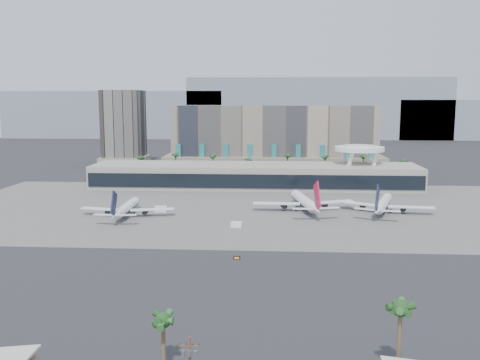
# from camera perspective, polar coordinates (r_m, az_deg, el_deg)

# --- Properties ---
(ground) EXTENTS (900.00, 900.00, 0.00)m
(ground) POSITION_cam_1_polar(r_m,az_deg,el_deg) (175.06, 0.25, -6.64)
(ground) COLOR #232326
(ground) RESTS_ON ground
(apron_pad) EXTENTS (260.00, 130.00, 0.06)m
(apron_pad) POSITION_cam_1_polar(r_m,az_deg,el_deg) (228.49, 1.07, -2.99)
(apron_pad) COLOR #5B5B59
(apron_pad) RESTS_ON ground
(mountain_ridge) EXTENTS (680.00, 60.00, 70.00)m
(mountain_ridge) POSITION_cam_1_polar(r_m,az_deg,el_deg) (639.01, 5.30, 7.17)
(mountain_ridge) COLOR gray
(mountain_ridge) RESTS_ON ground
(hotel) EXTENTS (140.00, 30.00, 42.00)m
(hotel) POSITION_cam_1_polar(r_m,az_deg,el_deg) (344.22, 3.65, 3.75)
(hotel) COLOR tan
(hotel) RESTS_ON ground
(office_tower) EXTENTS (30.00, 30.00, 52.00)m
(office_tower) POSITION_cam_1_polar(r_m,az_deg,el_deg) (383.92, -12.27, 5.00)
(office_tower) COLOR black
(office_tower) RESTS_ON ground
(terminal) EXTENTS (170.00, 32.50, 14.50)m
(terminal) POSITION_cam_1_polar(r_m,az_deg,el_deg) (281.38, 1.58, 0.56)
(terminal) COLOR #ACA697
(terminal) RESTS_ON ground
(saucer_structure) EXTENTS (26.00, 26.00, 21.89)m
(saucer_structure) POSITION_cam_1_polar(r_m,az_deg,el_deg) (289.42, 12.60, 2.96)
(saucer_structure) COLOR white
(saucer_structure) RESTS_ON ground
(palm_row) EXTENTS (157.80, 2.80, 13.10)m
(palm_row) POSITION_cam_1_polar(r_m,az_deg,el_deg) (315.59, 3.09, 2.16)
(palm_row) COLOR brown
(palm_row) RESTS_ON ground
(airliner_left) EXTENTS (37.81, 38.89, 13.43)m
(airliner_left) POSITION_cam_1_polar(r_m,az_deg,el_deg) (216.13, -12.05, -2.95)
(airliner_left) COLOR white
(airliner_left) RESTS_ON ground
(airliner_centre) EXTENTS (42.79, 44.44, 15.48)m
(airliner_centre) POSITION_cam_1_polar(r_m,az_deg,el_deg) (223.67, 6.92, -2.30)
(airliner_centre) COLOR white
(airliner_centre) RESTS_ON ground
(airliner_right) EXTENTS (39.19, 40.55, 14.50)m
(airliner_right) POSITION_cam_1_polar(r_m,az_deg,el_deg) (225.93, 14.98, -2.48)
(airliner_right) COLOR white
(airliner_right) RESTS_ON ground
(service_vehicle_a) EXTENTS (5.24, 3.18, 2.40)m
(service_vehicle_a) POSITION_cam_1_polar(r_m,az_deg,el_deg) (222.89, -8.46, -3.08)
(service_vehicle_a) COLOR white
(service_vehicle_a) RESTS_ON ground
(service_vehicle_b) EXTENTS (4.20, 2.91, 1.97)m
(service_vehicle_b) POSITION_cam_1_polar(r_m,az_deg,el_deg) (194.45, -0.37, -4.78)
(service_vehicle_b) COLOR white
(service_vehicle_b) RESTS_ON ground
(taxiway_sign) EXTENTS (2.05, 0.56, 0.92)m
(taxiway_sign) POSITION_cam_1_polar(r_m,az_deg,el_deg) (156.72, -0.34, -8.30)
(taxiway_sign) COLOR black
(taxiway_sign) RESTS_ON ground
(near_palm_a) EXTENTS (6.00, 6.00, 10.45)m
(near_palm_a) POSITION_cam_1_polar(r_m,az_deg,el_deg) (95.03, -8.20, -15.37)
(near_palm_a) COLOR brown
(near_palm_a) RESTS_ON ground
(near_palm_b) EXTENTS (6.00, 6.00, 13.71)m
(near_palm_b) POSITION_cam_1_polar(r_m,az_deg,el_deg) (93.99, 16.72, -13.82)
(near_palm_b) COLOR brown
(near_palm_b) RESTS_ON ground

